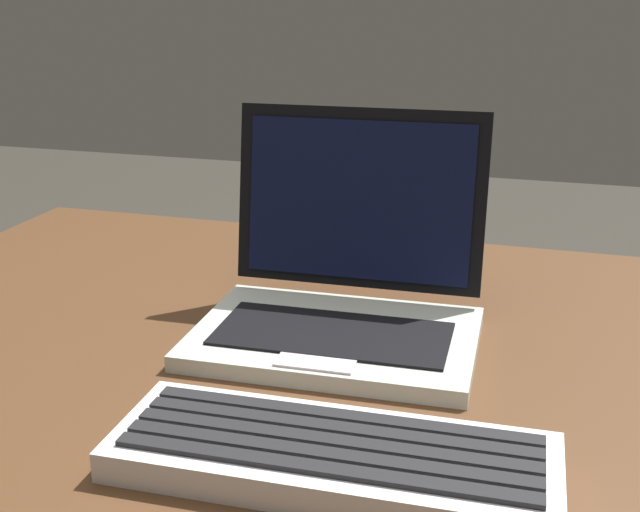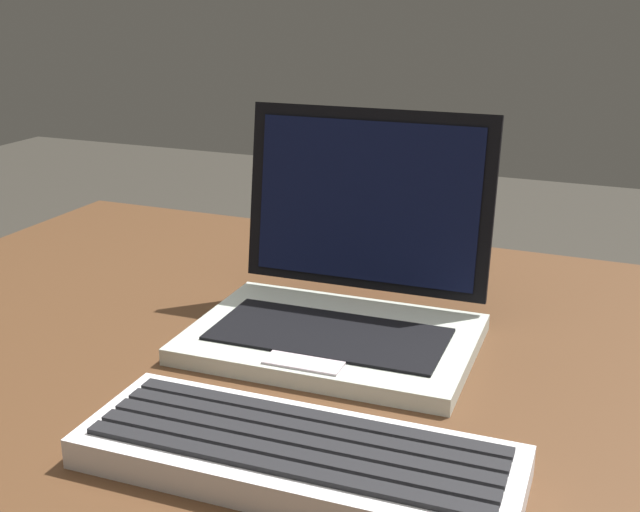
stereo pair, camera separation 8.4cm
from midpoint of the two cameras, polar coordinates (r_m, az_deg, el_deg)
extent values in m
cube|color=#4D301B|center=(0.82, 8.41, -8.55)|extent=(1.33, 0.81, 0.03)
cylinder|color=black|center=(1.50, -11.92, -11.24)|extent=(0.07, 0.07, 0.70)
cube|color=#B9C1B4|center=(0.84, 3.74, -5.87)|extent=(0.30, 0.21, 0.02)
cube|color=black|center=(0.82, 3.44, -5.64)|extent=(0.24, 0.12, 0.00)
cube|color=#C3B3BB|center=(0.77, 2.02, -7.49)|extent=(0.08, 0.03, 0.00)
cube|color=black|center=(0.90, 6.00, 3.92)|extent=(0.28, 0.05, 0.20)
cube|color=black|center=(0.90, 5.91, 3.79)|extent=(0.25, 0.04, 0.17)
cube|color=silver|center=(0.90, 5.88, 3.29)|extent=(0.24, 0.01, 0.01)
cube|color=silver|center=(0.64, 2.23, -14.01)|extent=(0.35, 0.13, 0.03)
cube|color=black|center=(0.60, 1.05, -14.68)|extent=(0.31, 0.02, 0.00)
cube|color=black|center=(0.62, 1.67, -13.76)|extent=(0.31, 0.02, 0.00)
cube|color=black|center=(0.63, 2.25, -12.89)|extent=(0.31, 0.02, 0.00)
cube|color=black|center=(0.65, 2.80, -12.05)|extent=(0.31, 0.02, 0.00)
cube|color=black|center=(0.66, 3.32, -11.25)|extent=(0.31, 0.02, 0.00)
cylinder|color=#AA322F|center=(1.08, 5.50, 1.58)|extent=(0.08, 0.08, 0.08)
torus|color=#AA322F|center=(1.07, 8.39, 1.44)|extent=(0.05, 0.01, 0.05)
camera|label=1|loc=(0.04, -87.14, 0.97)|focal=45.69mm
camera|label=2|loc=(0.04, 92.86, -0.97)|focal=45.69mm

